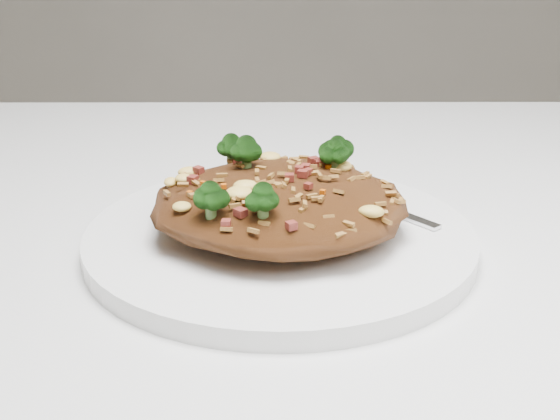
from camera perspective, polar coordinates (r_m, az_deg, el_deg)
The scene contains 4 objects.
dining_table at distance 0.60m, azimuth -2.81°, elevation -10.32°, with size 1.20×0.80×0.75m.
plate at distance 0.54m, azimuth 0.00°, elevation -2.15°, with size 0.27×0.27×0.01m, color white.
fried_rice at distance 0.53m, azimuth -0.02°, elevation 1.19°, with size 0.17×0.16×0.06m.
fork at distance 0.59m, azimuth 5.92°, elevation 0.80°, with size 0.12×0.13×0.00m.
Camera 1 is at (0.03, -0.50, 0.98)m, focal length 50.00 mm.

